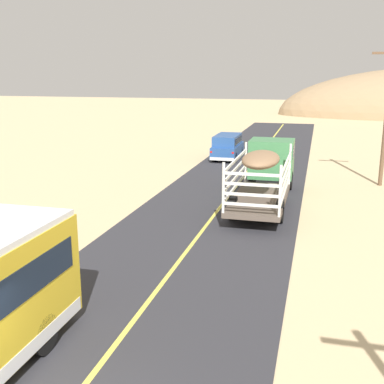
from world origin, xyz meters
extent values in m
cube|color=#3F7F4C|center=(2.05, 21.31, 1.82)|extent=(2.50, 2.20, 2.20)
cube|color=#192333|center=(2.05, 21.31, 2.27)|extent=(2.53, 1.54, 0.70)
cube|color=brown|center=(2.05, 15.91, 0.72)|extent=(2.50, 6.40, 0.24)
cylinder|color=silver|center=(0.86, 19.05, 1.94)|extent=(0.12, 0.12, 2.20)
cylinder|color=silver|center=(3.24, 19.05, 1.94)|extent=(0.12, 0.12, 2.20)
cylinder|color=silver|center=(0.86, 12.77, 1.94)|extent=(0.12, 0.12, 2.20)
cylinder|color=silver|center=(3.24, 12.77, 1.94)|extent=(0.12, 0.12, 2.20)
cube|color=silver|center=(0.84, 15.91, 1.28)|extent=(0.08, 6.30, 0.12)
cube|color=silver|center=(3.26, 15.91, 1.28)|extent=(0.08, 6.30, 0.12)
cube|color=silver|center=(2.05, 12.75, 1.28)|extent=(2.40, 0.08, 0.12)
cube|color=silver|center=(0.84, 15.91, 1.72)|extent=(0.08, 6.30, 0.12)
cube|color=silver|center=(3.26, 15.91, 1.72)|extent=(0.08, 6.30, 0.12)
cube|color=silver|center=(2.05, 12.75, 1.72)|extent=(2.40, 0.08, 0.12)
cube|color=silver|center=(0.84, 15.91, 2.16)|extent=(0.08, 6.30, 0.12)
cube|color=silver|center=(3.26, 15.91, 2.16)|extent=(0.08, 6.30, 0.12)
cube|color=silver|center=(2.05, 12.75, 2.16)|extent=(2.40, 0.08, 0.12)
cube|color=silver|center=(0.84, 15.91, 2.60)|extent=(0.08, 6.30, 0.12)
cube|color=silver|center=(3.26, 15.91, 2.60)|extent=(0.08, 6.30, 0.12)
cube|color=silver|center=(2.05, 12.75, 2.60)|extent=(2.40, 0.08, 0.12)
ellipsoid|color=#8C6B4C|center=(2.05, 15.91, 2.69)|extent=(1.75, 3.84, 0.70)
cylinder|color=black|center=(0.96, 21.31, 0.57)|extent=(0.32, 1.10, 1.10)
cylinder|color=black|center=(3.14, 21.31, 0.57)|extent=(0.32, 1.10, 1.10)
cylinder|color=black|center=(0.96, 14.63, 0.57)|extent=(0.32, 1.10, 1.10)
cylinder|color=black|center=(3.14, 14.63, 0.57)|extent=(0.32, 1.10, 1.10)
cylinder|color=black|center=(-1.56, 2.47, 0.52)|extent=(0.30, 1.00, 1.00)
cube|color=#264C8C|center=(-2.31, 30.70, 0.70)|extent=(1.90, 4.60, 0.90)
cube|color=#264C8C|center=(-2.31, 30.55, 1.55)|extent=(1.75, 3.59, 0.80)
cube|color=#192333|center=(-2.31, 30.55, 1.57)|extent=(1.79, 3.22, 0.44)
cube|color=silver|center=(-2.31, 28.48, 0.37)|extent=(1.86, 0.20, 0.24)
cube|color=red|center=(-3.14, 28.42, 0.88)|extent=(0.16, 0.06, 0.14)
cube|color=red|center=(-1.48, 28.42, 0.88)|extent=(0.16, 0.06, 0.14)
cylinder|color=black|center=(-3.13, 32.13, 0.40)|extent=(0.26, 0.76, 0.76)
cylinder|color=black|center=(-1.49, 32.13, 0.40)|extent=(0.26, 0.76, 0.76)
cylinder|color=black|center=(-3.13, 29.27, 0.40)|extent=(0.26, 0.76, 0.76)
cylinder|color=black|center=(-1.49, 29.27, 0.40)|extent=(0.26, 0.76, 0.76)
camera|label=1|loc=(4.64, -6.77, 6.69)|focal=45.04mm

